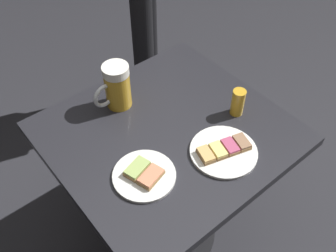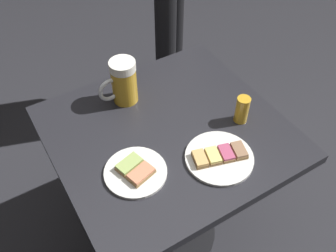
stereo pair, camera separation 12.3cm
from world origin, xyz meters
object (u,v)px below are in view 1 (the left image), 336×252
at_px(plate_far, 144,175).
at_px(beer_mug, 116,87).
at_px(beer_glass_small, 238,102).
at_px(plate_near, 224,151).

xyz_separation_m(plate_far, beer_mug, (0.12, 0.31, 0.07)).
xyz_separation_m(beer_mug, beer_glass_small, (0.29, -0.30, -0.03)).
bearing_deg(plate_far, beer_mug, 69.01).
bearing_deg(beer_mug, plate_near, -71.70).
relative_size(beer_mug, beer_glass_small, 1.68).
distance_m(plate_near, beer_glass_small, 0.19).
relative_size(plate_near, plate_far, 1.12).
bearing_deg(plate_far, plate_near, -19.04).
height_order(plate_near, plate_far, same).
bearing_deg(beer_mug, beer_glass_small, -45.34).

